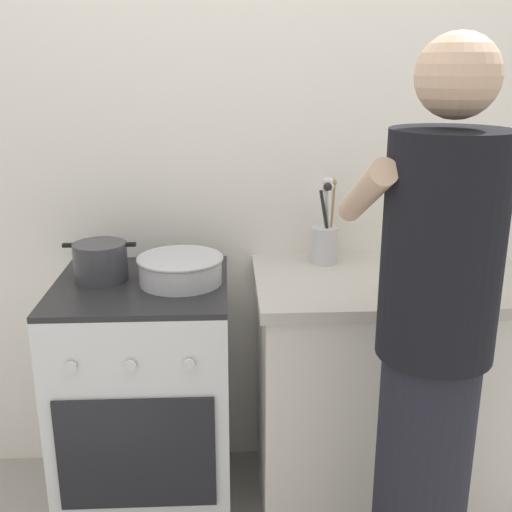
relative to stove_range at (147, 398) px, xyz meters
The scene contains 9 objects.
back_wall 1.03m from the stove_range, 32.64° to the left, with size 3.20×0.10×2.50m.
countertop 0.90m from the stove_range, ahead, with size 1.00×0.60×0.90m.
stove_range is the anchor object (origin of this frame).
pot 0.54m from the stove_range, 163.19° to the left, with size 0.25×0.19×0.13m.
mixing_bowl 0.52m from the stove_range, ahead, with size 0.30×0.30×0.10m.
utensil_crock 0.89m from the stove_range, 16.24° to the left, with size 0.10×0.10×0.33m.
spice_bottle 0.99m from the stove_range, ahead, with size 0.04×0.04×0.08m.
oil_bottle 1.22m from the stove_range, ahead, with size 0.07×0.07×0.22m.
person 1.10m from the stove_range, 34.95° to the right, with size 0.41×0.50×1.70m.
Camera 1 is at (-0.05, -1.90, 1.63)m, focal length 43.73 mm.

